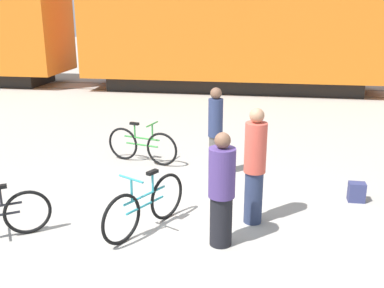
% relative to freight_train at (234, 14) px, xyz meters
% --- Properties ---
extents(ground_plane, '(80.00, 80.00, 0.00)m').
position_rel_freight_train_xyz_m(ground_plane, '(-0.00, -11.68, -2.92)').
color(ground_plane, '#A8A399').
extents(freight_train, '(37.34, 2.90, 5.53)m').
position_rel_freight_train_xyz_m(freight_train, '(0.00, 0.00, 0.00)').
color(freight_train, black).
rests_on(freight_train, ground_plane).
extents(rail_near, '(49.34, 0.07, 0.01)m').
position_rel_freight_train_xyz_m(rail_near, '(-0.00, -0.72, -2.92)').
color(rail_near, '#4C4238').
rests_on(rail_near, ground_plane).
extents(rail_far, '(49.34, 0.07, 0.01)m').
position_rel_freight_train_xyz_m(rail_far, '(-0.00, 0.72, -2.92)').
color(rail_far, '#4C4238').
rests_on(rail_far, ground_plane).
extents(bicycle_green, '(1.63, 0.54, 0.90)m').
position_rel_freight_train_xyz_m(bicycle_green, '(-1.29, -8.96, -2.54)').
color(bicycle_green, black).
rests_on(bicycle_green, ground_plane).
extents(bicycle_teal, '(0.87, 1.55, 0.93)m').
position_rel_freight_train_xyz_m(bicycle_teal, '(-0.44, -11.92, -2.53)').
color(bicycle_teal, black).
rests_on(bicycle_teal, ground_plane).
extents(person_in_navy, '(0.29, 0.29, 1.77)m').
position_rel_freight_train_xyz_m(person_in_navy, '(0.33, -9.46, -2.01)').
color(person_in_navy, '#514C47').
rests_on(person_in_navy, ground_plane).
extents(person_in_red, '(0.33, 0.33, 1.83)m').
position_rel_freight_train_xyz_m(person_in_red, '(1.14, -11.40, -2.00)').
color(person_in_red, '#283351').
rests_on(person_in_red, ground_plane).
extents(person_in_purple, '(0.37, 0.37, 1.65)m').
position_rel_freight_train_xyz_m(person_in_purple, '(0.71, -12.16, -2.10)').
color(person_in_purple, black).
rests_on(person_in_purple, ground_plane).
extents(backpack, '(0.28, 0.20, 0.34)m').
position_rel_freight_train_xyz_m(backpack, '(2.89, -10.34, -2.75)').
color(backpack, navy).
rests_on(backpack, ground_plane).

